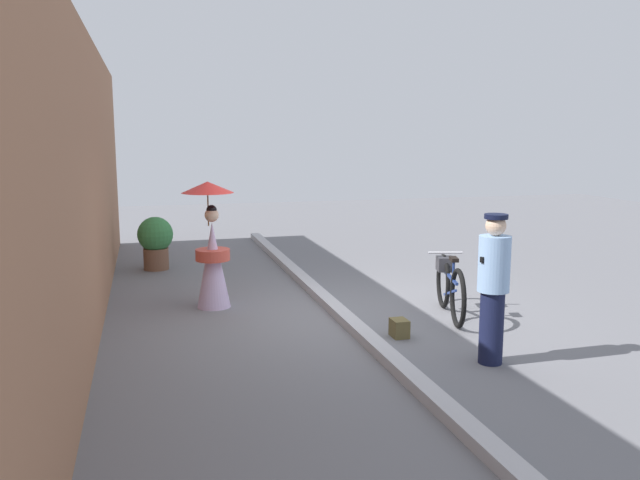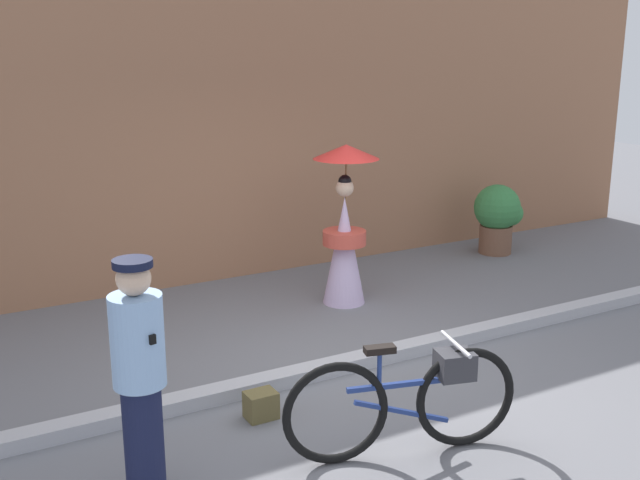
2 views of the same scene
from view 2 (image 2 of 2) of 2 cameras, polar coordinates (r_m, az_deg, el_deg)
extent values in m
plane|color=slate|center=(7.17, 2.21, -9.51)|extent=(30.00, 30.00, 0.00)
cube|color=#9E6B4C|center=(9.56, -8.16, 8.07)|extent=(14.00, 0.40, 3.71)
cube|color=#B2B2B7|center=(7.15, 2.22, -9.07)|extent=(14.00, 0.20, 0.12)
torus|color=black|center=(5.87, 10.72, -11.36)|extent=(0.77, 0.26, 0.77)
torus|color=black|center=(5.55, 1.18, -12.70)|extent=(0.77, 0.26, 0.77)
cube|color=navy|center=(5.62, 6.14, -10.56)|extent=(0.81, 0.25, 0.04)
cube|color=navy|center=(5.72, 6.08, -12.49)|extent=(0.71, 0.22, 0.26)
cylinder|color=navy|center=(5.51, 4.41, -9.62)|extent=(0.03, 0.03, 0.32)
cube|color=black|center=(5.45, 4.45, -8.08)|extent=(0.24, 0.14, 0.05)
cylinder|color=silver|center=(5.66, 10.01, -7.58)|extent=(0.15, 0.47, 0.03)
cube|color=#333338|center=(5.72, 9.94, -9.06)|extent=(0.31, 0.28, 0.20)
cylinder|color=#141938|center=(5.31, -12.89, -14.31)|extent=(0.26, 0.26, 0.80)
cylinder|color=#8CB2E0|center=(5.01, -13.36, -7.26)|extent=(0.34, 0.34, 0.60)
sphere|color=#D8B293|center=(4.87, -13.64, -2.78)|extent=(0.22, 0.22, 0.22)
cylinder|color=black|center=(4.85, -13.71, -1.68)|extent=(0.25, 0.25, 0.05)
cube|color=black|center=(4.99, -13.40, -6.62)|extent=(0.14, 0.38, 0.06)
cone|color=silver|center=(8.70, 1.81, -0.76)|extent=(0.48, 0.48, 1.24)
cylinder|color=#D14C3D|center=(8.66, 1.81, 0.18)|extent=(0.49, 0.49, 0.16)
sphere|color=beige|center=(8.53, 1.85, 3.89)|extent=(0.20, 0.20, 0.20)
sphere|color=black|center=(8.52, 1.85, 4.35)|extent=(0.15, 0.15, 0.15)
cylinder|color=olive|center=(8.57, 1.94, 4.73)|extent=(0.02, 0.02, 0.55)
cone|color=red|center=(8.52, 1.95, 6.55)|extent=(0.74, 0.74, 0.16)
cylinder|color=brown|center=(11.10, 12.84, 0.07)|extent=(0.45, 0.45, 0.40)
sphere|color=#387F42|center=(11.00, 12.98, 2.36)|extent=(0.64, 0.64, 0.64)
sphere|color=#387F42|center=(11.05, 13.91, 1.94)|extent=(0.35, 0.35, 0.35)
cube|color=brown|center=(6.29, -4.39, -12.08)|extent=(0.24, 0.19, 0.22)
cube|color=brown|center=(6.22, -4.17, -11.83)|extent=(0.21, 0.07, 0.08)
camera|label=1|loc=(9.43, -60.75, 4.36)|focal=36.64mm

